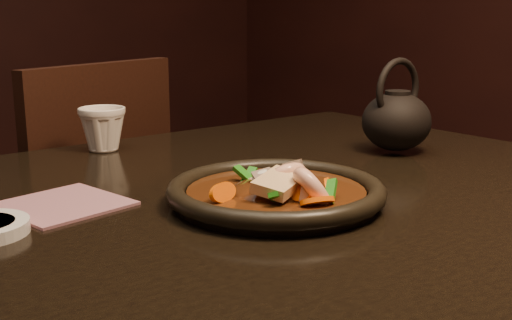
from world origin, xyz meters
TOP-DOWN VIEW (x-y plane):
  - table at (0.00, 0.00)m, footprint 1.60×0.90m
  - chair at (0.19, 0.67)m, footprint 0.54×0.54m
  - plate at (0.18, -0.07)m, footprint 0.29×0.29m
  - stirfry at (0.19, -0.08)m, footprint 0.19×0.18m
  - tea_cup at (0.15, 0.37)m, footprint 0.09×0.08m
  - napkin at (-0.04, 0.09)m, footprint 0.16×0.16m
  - teapot at (0.55, 0.03)m, footprint 0.15×0.12m

SIDE VIEW (x-z plane):
  - chair at x=0.19m, z-range 0.04..0.93m
  - table at x=0.00m, z-range 0.30..1.05m
  - napkin at x=-0.04m, z-range 0.75..0.75m
  - plate at x=0.18m, z-range 0.75..0.78m
  - stirfry at x=0.19m, z-range 0.74..0.80m
  - tea_cup at x=0.15m, z-range 0.75..0.83m
  - teapot at x=0.55m, z-range 0.73..0.89m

